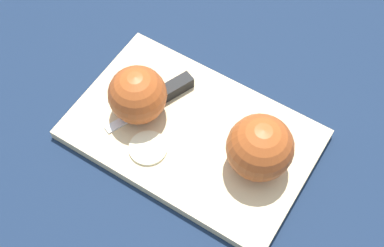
% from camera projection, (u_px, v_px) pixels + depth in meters
% --- Properties ---
extents(ground_plane, '(4.00, 4.00, 0.00)m').
position_uv_depth(ground_plane, '(192.00, 137.00, 0.73)').
color(ground_plane, '#14233D').
extents(cutting_board, '(0.36, 0.27, 0.02)m').
position_uv_depth(cutting_board, '(192.00, 134.00, 0.72)').
color(cutting_board, '#D1B789').
rests_on(cutting_board, ground_plane).
extents(apple_half_left, '(0.08, 0.08, 0.08)m').
position_uv_depth(apple_half_left, '(260.00, 148.00, 0.65)').
color(apple_half_left, '#AD4C1E').
rests_on(apple_half_left, cutting_board).
extents(apple_half_right, '(0.08, 0.08, 0.08)m').
position_uv_depth(apple_half_right, '(137.00, 95.00, 0.70)').
color(apple_half_right, '#AD4C1E').
rests_on(apple_half_right, cutting_board).
extents(knife, '(0.04, 0.14, 0.02)m').
position_uv_depth(knife, '(167.00, 92.00, 0.74)').
color(knife, silver).
rests_on(knife, cutting_board).
extents(apple_slice, '(0.05, 0.05, 0.00)m').
position_uv_depth(apple_slice, '(148.00, 148.00, 0.70)').
color(apple_slice, beige).
rests_on(apple_slice, cutting_board).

